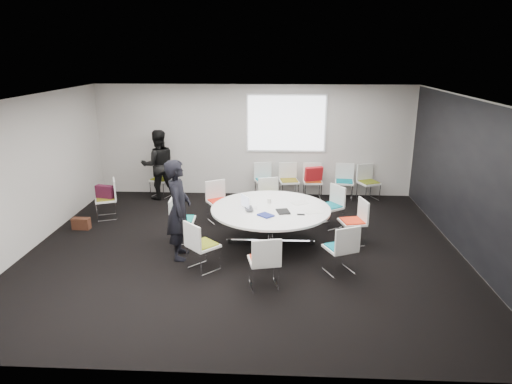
{
  "coord_description": "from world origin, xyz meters",
  "views": [
    {
      "loc": [
        0.62,
        -7.89,
        3.56
      ],
      "look_at": [
        0.2,
        0.4,
        1.0
      ],
      "focal_mm": 32.0,
      "sensor_mm": 36.0,
      "label": 1
    }
  ],
  "objects_px": {
    "chair_ring_f": "(203,255)",
    "chair_back_d": "(344,189)",
    "chair_ring_d": "(219,209)",
    "chair_back_e": "(368,189)",
    "chair_ring_b": "(330,214)",
    "brown_bag": "(81,224)",
    "chair_back_c": "(312,188)",
    "laptop": "(252,209)",
    "chair_ring_c": "(270,206)",
    "person_main": "(179,210)",
    "maroon_bag": "(105,192)",
    "chair_back_b": "(289,188)",
    "conference_table": "(271,217)",
    "chair_person_back": "(162,186)",
    "cup": "(269,201)",
    "chair_ring_a": "(352,230)",
    "person_back": "(158,165)",
    "chair_spare_left": "(107,206)",
    "chair_ring_g": "(264,271)",
    "chair_back_a": "(265,187)",
    "chair_ring_e": "(183,228)",
    "chair_ring_h": "(340,258)"
  },
  "relations": [
    {
      "from": "chair_back_d",
      "to": "laptop",
      "type": "xyz_separation_m",
      "value": [
        -2.14,
        -2.99,
        0.47
      ]
    },
    {
      "from": "chair_ring_b",
      "to": "chair_back_d",
      "type": "bearing_deg",
      "value": -50.89
    },
    {
      "from": "chair_back_e",
      "to": "maroon_bag",
      "type": "distance_m",
      "value": 6.27
    },
    {
      "from": "chair_person_back",
      "to": "chair_back_e",
      "type": "bearing_deg",
      "value": -159.18
    },
    {
      "from": "chair_ring_b",
      "to": "cup",
      "type": "xyz_separation_m",
      "value": [
        -1.27,
        -0.67,
        0.5
      ]
    },
    {
      "from": "chair_ring_c",
      "to": "person_main",
      "type": "xyz_separation_m",
      "value": [
        -1.58,
        -2.1,
        0.63
      ]
    },
    {
      "from": "chair_ring_a",
      "to": "chair_ring_b",
      "type": "height_order",
      "value": "same"
    },
    {
      "from": "chair_ring_d",
      "to": "chair_back_e",
      "type": "height_order",
      "value": "same"
    },
    {
      "from": "maroon_bag",
      "to": "laptop",
      "type": "bearing_deg",
      "value": -21.83
    },
    {
      "from": "chair_ring_a",
      "to": "chair_back_d",
      "type": "distance_m",
      "value": 2.81
    },
    {
      "from": "conference_table",
      "to": "chair_ring_d",
      "type": "distance_m",
      "value": 1.66
    },
    {
      "from": "person_back",
      "to": "chair_back_e",
      "type": "bearing_deg",
      "value": 159.22
    },
    {
      "from": "chair_ring_c",
      "to": "chair_ring_f",
      "type": "relative_size",
      "value": 1.0
    },
    {
      "from": "chair_ring_g",
      "to": "chair_back_b",
      "type": "xyz_separation_m",
      "value": [
        0.47,
        4.6,
        0.0
      ]
    },
    {
      "from": "chair_ring_e",
      "to": "laptop",
      "type": "relative_size",
      "value": 2.53
    },
    {
      "from": "chair_ring_b",
      "to": "chair_ring_g",
      "type": "xyz_separation_m",
      "value": [
        -1.3,
        -2.66,
        0.0
      ]
    },
    {
      "from": "chair_back_e",
      "to": "chair_ring_d",
      "type": "bearing_deg",
      "value": 2.41
    },
    {
      "from": "chair_ring_d",
      "to": "chair_ring_h",
      "type": "height_order",
      "value": "same"
    },
    {
      "from": "chair_ring_a",
      "to": "chair_back_d",
      "type": "relative_size",
      "value": 1.0
    },
    {
      "from": "chair_ring_g",
      "to": "chair_back_a",
      "type": "distance_m",
      "value": 4.6
    },
    {
      "from": "chair_ring_g",
      "to": "laptop",
      "type": "distance_m",
      "value": 1.69
    },
    {
      "from": "chair_spare_left",
      "to": "maroon_bag",
      "type": "relative_size",
      "value": 2.2
    },
    {
      "from": "chair_ring_f",
      "to": "chair_back_d",
      "type": "xyz_separation_m",
      "value": [
        2.91,
        4.05,
        0.0
      ]
    },
    {
      "from": "chair_ring_c",
      "to": "chair_person_back",
      "type": "xyz_separation_m",
      "value": [
        -2.81,
        1.46,
        0.0
      ]
    },
    {
      "from": "chair_back_b",
      "to": "chair_spare_left",
      "type": "xyz_separation_m",
      "value": [
        -4.06,
        -1.67,
        0.0
      ]
    },
    {
      "from": "chair_ring_b",
      "to": "cup",
      "type": "height_order",
      "value": "chair_ring_b"
    },
    {
      "from": "laptop",
      "to": "chair_ring_b",
      "type": "bearing_deg",
      "value": -66.73
    },
    {
      "from": "chair_back_b",
      "to": "person_main",
      "type": "relative_size",
      "value": 0.49
    },
    {
      "from": "chair_back_b",
      "to": "conference_table",
      "type": "bearing_deg",
      "value": 72.77
    },
    {
      "from": "conference_table",
      "to": "chair_back_b",
      "type": "xyz_separation_m",
      "value": [
        0.4,
        2.9,
        -0.27
      ]
    },
    {
      "from": "chair_spare_left",
      "to": "chair_ring_a",
      "type": "bearing_deg",
      "value": -123.87
    },
    {
      "from": "chair_ring_b",
      "to": "brown_bag",
      "type": "bearing_deg",
      "value": 59.5
    },
    {
      "from": "person_main",
      "to": "laptop",
      "type": "height_order",
      "value": "person_main"
    },
    {
      "from": "chair_ring_b",
      "to": "chair_spare_left",
      "type": "bearing_deg",
      "value": 51.94
    },
    {
      "from": "laptop",
      "to": "brown_bag",
      "type": "bearing_deg",
      "value": 69.14
    },
    {
      "from": "cup",
      "to": "laptop",
      "type": "bearing_deg",
      "value": -129.25
    },
    {
      "from": "chair_ring_d",
      "to": "chair_back_e",
      "type": "bearing_deg",
      "value": 174.66
    },
    {
      "from": "person_back",
      "to": "laptop",
      "type": "relative_size",
      "value": 5.02
    },
    {
      "from": "chair_ring_g",
      "to": "chair_ring_e",
      "type": "bearing_deg",
      "value": 120.7
    },
    {
      "from": "chair_ring_e",
      "to": "maroon_bag",
      "type": "xyz_separation_m",
      "value": [
        -1.96,
        1.21,
        0.34
      ]
    },
    {
      "from": "chair_ring_f",
      "to": "chair_spare_left",
      "type": "bearing_deg",
      "value": -178.65
    },
    {
      "from": "chair_back_d",
      "to": "cup",
      "type": "distance_m",
      "value": 3.21
    },
    {
      "from": "conference_table",
      "to": "chair_ring_h",
      "type": "xyz_separation_m",
      "value": [
        1.18,
        -1.16,
        -0.27
      ]
    },
    {
      "from": "chair_ring_g",
      "to": "chair_back_b",
      "type": "distance_m",
      "value": 4.63
    },
    {
      "from": "chair_ring_a",
      "to": "person_back",
      "type": "bearing_deg",
      "value": 45.82
    },
    {
      "from": "chair_back_c",
      "to": "chair_ring_e",
      "type": "bearing_deg",
      "value": 44.75
    },
    {
      "from": "conference_table",
      "to": "chair_ring_b",
      "type": "xyz_separation_m",
      "value": [
        1.23,
        0.96,
        -0.27
      ]
    },
    {
      "from": "chair_ring_b",
      "to": "laptop",
      "type": "xyz_separation_m",
      "value": [
        -1.59,
        -1.06,
        0.47
      ]
    },
    {
      "from": "cup",
      "to": "maroon_bag",
      "type": "height_order",
      "value": "cup"
    },
    {
      "from": "chair_back_c",
      "to": "laptop",
      "type": "xyz_separation_m",
      "value": [
        -1.35,
        -3.0,
        0.47
      ]
    }
  ]
}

